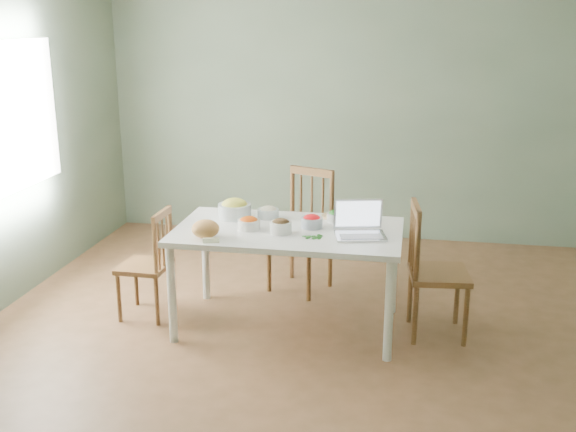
% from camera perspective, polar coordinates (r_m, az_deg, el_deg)
% --- Properties ---
extents(floor, '(5.00, 5.00, 0.00)m').
position_cam_1_polar(floor, '(5.16, 1.67, -9.98)').
color(floor, brown).
rests_on(floor, ground).
extents(wall_back, '(5.00, 0.00, 2.70)m').
position_cam_1_polar(wall_back, '(7.16, 4.90, 8.78)').
color(wall_back, gray).
rests_on(wall_back, ground).
extents(wall_front, '(5.00, 0.00, 2.70)m').
position_cam_1_polar(wall_front, '(2.38, -7.50, -7.01)').
color(wall_front, gray).
rests_on(wall_front, ground).
extents(window_left, '(0.04, 1.60, 1.20)m').
position_cam_1_polar(window_left, '(5.87, -22.60, 7.41)').
color(window_left, white).
rests_on(window_left, ground).
extents(dining_table, '(1.66, 0.93, 0.78)m').
position_cam_1_polar(dining_table, '(5.16, -0.00, -5.21)').
color(dining_table, white).
rests_on(dining_table, floor).
extents(chair_far, '(0.59, 0.57, 1.04)m').
position_cam_1_polar(chair_far, '(5.82, 1.00, -1.32)').
color(chair_far, '#442811').
rests_on(chair_far, floor).
extents(chair_left, '(0.37, 0.39, 0.86)m').
position_cam_1_polar(chair_left, '(5.46, -11.85, -3.88)').
color(chair_left, '#442811').
rests_on(chair_left, floor).
extents(chair_right, '(0.47, 0.48, 1.00)m').
position_cam_1_polar(chair_right, '(5.12, 12.44, -4.47)').
color(chair_right, '#442811').
rests_on(chair_right, floor).
extents(bread_boule, '(0.26, 0.26, 0.13)m').
position_cam_1_polar(bread_boule, '(4.86, -6.87, -1.06)').
color(bread_boule, '#BB8543').
rests_on(bread_boule, dining_table).
extents(butter_stick, '(0.12, 0.06, 0.03)m').
position_cam_1_polar(butter_stick, '(4.76, -6.41, -2.02)').
color(butter_stick, '#FDF9CD').
rests_on(butter_stick, dining_table).
extents(bowl_squash, '(0.31, 0.31, 0.15)m').
position_cam_1_polar(bowl_squash, '(5.31, -4.46, 0.63)').
color(bowl_squash, gold).
rests_on(bowl_squash, dining_table).
extents(bowl_carrot, '(0.20, 0.20, 0.09)m').
position_cam_1_polar(bowl_carrot, '(5.03, -3.27, -0.58)').
color(bowl_carrot, '#D95200').
rests_on(bowl_carrot, dining_table).
extents(bowl_onion, '(0.19, 0.19, 0.09)m').
position_cam_1_polar(bowl_onion, '(5.30, -1.66, 0.33)').
color(bowl_onion, beige).
rests_on(bowl_onion, dining_table).
extents(bowl_mushroom, '(0.21, 0.21, 0.10)m').
position_cam_1_polar(bowl_mushroom, '(4.93, -0.61, -0.84)').
color(bowl_mushroom, black).
rests_on(bowl_mushroom, dining_table).
extents(bowl_redpep, '(0.20, 0.20, 0.10)m').
position_cam_1_polar(bowl_redpep, '(5.06, 1.99, -0.43)').
color(bowl_redpep, '#CF0002').
rests_on(bowl_redpep, dining_table).
extents(bowl_broccoli, '(0.17, 0.17, 0.09)m').
position_cam_1_polar(bowl_broccoli, '(5.22, 4.00, 0.01)').
color(bowl_broccoli, '#1C551D').
rests_on(bowl_broccoli, dining_table).
extents(flatbread, '(0.24, 0.24, 0.02)m').
position_cam_1_polar(flatbread, '(5.33, 3.78, -0.02)').
color(flatbread, '#E3C37E').
rests_on(flatbread, dining_table).
extents(basil_bunch, '(0.17, 0.17, 0.02)m').
position_cam_1_polar(basil_bunch, '(4.85, 2.03, -1.65)').
color(basil_bunch, '#204B14').
rests_on(basil_bunch, dining_table).
extents(laptop, '(0.41, 0.36, 0.25)m').
position_cam_1_polar(laptop, '(4.85, 6.08, -0.36)').
color(laptop, silver).
rests_on(laptop, dining_table).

